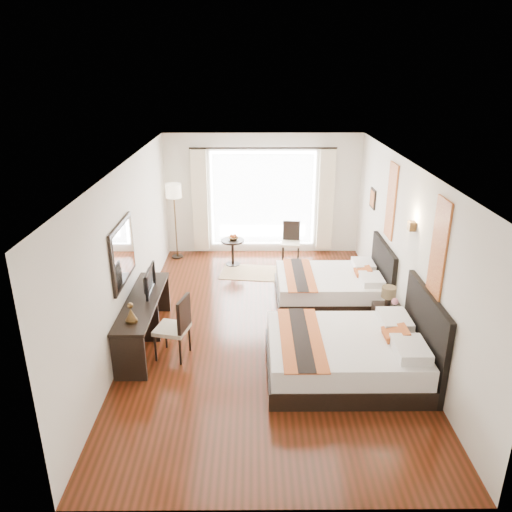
{
  "coord_description": "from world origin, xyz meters",
  "views": [
    {
      "loc": [
        -0.24,
        -7.54,
        4.24
      ],
      "look_at": [
        -0.18,
        0.48,
        1.13
      ],
      "focal_mm": 35.0,
      "sensor_mm": 36.0,
      "label": 1
    }
  ],
  "objects_px": {
    "bed_far": "(333,286)",
    "fruit_bowl": "(233,238)",
    "nightstand": "(387,322)",
    "side_table": "(233,252)",
    "bed_near": "(351,354)",
    "vase": "(394,310)",
    "television": "(146,280)",
    "console_desk": "(144,321)",
    "desk_chair": "(174,338)",
    "floor_lamp": "(174,196)",
    "table_lamp": "(389,294)",
    "window_chair": "(291,249)"
  },
  "relations": [
    {
      "from": "bed_far",
      "to": "television",
      "type": "bearing_deg",
      "value": -159.54
    },
    {
      "from": "bed_near",
      "to": "desk_chair",
      "type": "relative_size",
      "value": 2.25
    },
    {
      "from": "desk_chair",
      "to": "floor_lamp",
      "type": "relative_size",
      "value": 0.58
    },
    {
      "from": "vase",
      "to": "side_table",
      "type": "distance_m",
      "value": 4.29
    },
    {
      "from": "bed_far",
      "to": "console_desk",
      "type": "distance_m",
      "value": 3.61
    },
    {
      "from": "nightstand",
      "to": "window_chair",
      "type": "height_order",
      "value": "window_chair"
    },
    {
      "from": "side_table",
      "to": "desk_chair",
      "type": "bearing_deg",
      "value": -101.55
    },
    {
      "from": "vase",
      "to": "floor_lamp",
      "type": "relative_size",
      "value": 0.08
    },
    {
      "from": "bed_near",
      "to": "vase",
      "type": "relative_size",
      "value": 15.73
    },
    {
      "from": "vase",
      "to": "television",
      "type": "relative_size",
      "value": 0.2
    },
    {
      "from": "bed_near",
      "to": "desk_chair",
      "type": "bearing_deg",
      "value": 169.39
    },
    {
      "from": "nightstand",
      "to": "console_desk",
      "type": "distance_m",
      "value": 3.97
    },
    {
      "from": "floor_lamp",
      "to": "nightstand",
      "type": "bearing_deg",
      "value": -42.49
    },
    {
      "from": "nightstand",
      "to": "side_table",
      "type": "xyz_separation_m",
      "value": [
        -2.66,
        3.16,
        0.04
      ]
    },
    {
      "from": "bed_far",
      "to": "floor_lamp",
      "type": "relative_size",
      "value": 1.16
    },
    {
      "from": "nightstand",
      "to": "vase",
      "type": "bearing_deg",
      "value": -78.75
    },
    {
      "from": "bed_near",
      "to": "television",
      "type": "distance_m",
      "value": 3.42
    },
    {
      "from": "desk_chair",
      "to": "fruit_bowl",
      "type": "xyz_separation_m",
      "value": [
        0.78,
        3.75,
        0.32
      ]
    },
    {
      "from": "bed_far",
      "to": "side_table",
      "type": "bearing_deg",
      "value": 137.68
    },
    {
      "from": "side_table",
      "to": "floor_lamp",
      "type": "bearing_deg",
      "value": 159.89
    },
    {
      "from": "bed_near",
      "to": "fruit_bowl",
      "type": "height_order",
      "value": "bed_near"
    },
    {
      "from": "bed_far",
      "to": "fruit_bowl",
      "type": "distance_m",
      "value": 2.69
    },
    {
      "from": "console_desk",
      "to": "side_table",
      "type": "height_order",
      "value": "console_desk"
    },
    {
      "from": "bed_near",
      "to": "side_table",
      "type": "height_order",
      "value": "bed_near"
    },
    {
      "from": "nightstand",
      "to": "console_desk",
      "type": "height_order",
      "value": "console_desk"
    },
    {
      "from": "desk_chair",
      "to": "floor_lamp",
      "type": "bearing_deg",
      "value": -68.47
    },
    {
      "from": "bed_near",
      "to": "window_chair",
      "type": "height_order",
      "value": "bed_near"
    },
    {
      "from": "bed_near",
      "to": "console_desk",
      "type": "xyz_separation_m",
      "value": [
        -3.16,
        0.93,
        0.05
      ]
    },
    {
      "from": "nightstand",
      "to": "floor_lamp",
      "type": "relative_size",
      "value": 0.31
    },
    {
      "from": "nightstand",
      "to": "floor_lamp",
      "type": "height_order",
      "value": "floor_lamp"
    },
    {
      "from": "nightstand",
      "to": "side_table",
      "type": "distance_m",
      "value": 4.14
    },
    {
      "from": "bed_far",
      "to": "floor_lamp",
      "type": "distance_m",
      "value": 4.17
    },
    {
      "from": "table_lamp",
      "to": "desk_chair",
      "type": "xyz_separation_m",
      "value": [
        -3.41,
        -0.62,
        -0.45
      ]
    },
    {
      "from": "bed_far",
      "to": "television",
      "type": "xyz_separation_m",
      "value": [
        -3.26,
        -1.22,
        0.66
      ]
    },
    {
      "from": "side_table",
      "to": "vase",
      "type": "bearing_deg",
      "value": -50.99
    },
    {
      "from": "television",
      "to": "floor_lamp",
      "type": "bearing_deg",
      "value": -0.24
    },
    {
      "from": "bed_near",
      "to": "table_lamp",
      "type": "distance_m",
      "value": 1.43
    },
    {
      "from": "fruit_bowl",
      "to": "window_chair",
      "type": "distance_m",
      "value": 1.37
    },
    {
      "from": "bed_far",
      "to": "nightstand",
      "type": "distance_m",
      "value": 1.53
    },
    {
      "from": "side_table",
      "to": "table_lamp",
      "type": "bearing_deg",
      "value": -49.6
    },
    {
      "from": "fruit_bowl",
      "to": "bed_far",
      "type": "bearing_deg",
      "value": -42.84
    },
    {
      "from": "table_lamp",
      "to": "console_desk",
      "type": "relative_size",
      "value": 0.17
    },
    {
      "from": "window_chair",
      "to": "nightstand",
      "type": "bearing_deg",
      "value": 27.42
    },
    {
      "from": "desk_chair",
      "to": "fruit_bowl",
      "type": "height_order",
      "value": "desk_chair"
    },
    {
      "from": "television",
      "to": "window_chair",
      "type": "bearing_deg",
      "value": -39.03
    },
    {
      "from": "bed_near",
      "to": "nightstand",
      "type": "relative_size",
      "value": 4.18
    },
    {
      "from": "television",
      "to": "desk_chair",
      "type": "xyz_separation_m",
      "value": [
        0.52,
        -0.72,
        -0.65
      ]
    },
    {
      "from": "nightstand",
      "to": "vase",
      "type": "relative_size",
      "value": 3.76
    },
    {
      "from": "bed_far",
      "to": "side_table",
      "type": "relative_size",
      "value": 3.42
    },
    {
      "from": "bed_far",
      "to": "nightstand",
      "type": "height_order",
      "value": "bed_far"
    }
  ]
}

